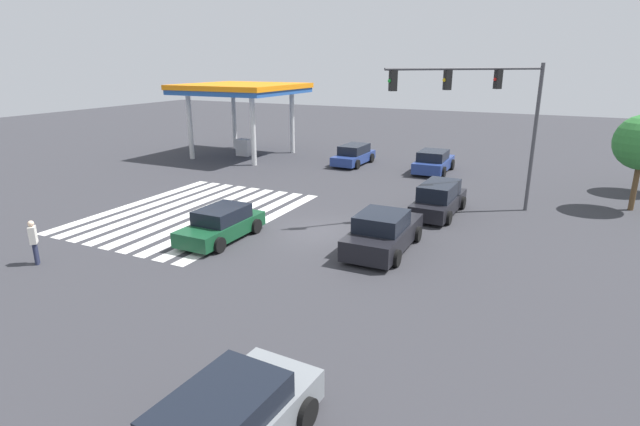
{
  "coord_description": "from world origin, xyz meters",
  "views": [
    {
      "loc": [
        18.39,
        9.02,
        7.18
      ],
      "look_at": [
        0.0,
        0.0,
        0.93
      ],
      "focal_mm": 28.0,
      "sensor_mm": 36.0,
      "label": 1
    }
  ],
  "objects_px": {
    "car_0": "(439,199)",
    "car_4": "(433,162)",
    "car_3": "(222,224)",
    "pedestrian": "(34,240)",
    "car_1": "(383,233)",
    "car_5": "(226,424)",
    "traffic_signal_mast": "(490,104)",
    "car_2": "(354,155)"
  },
  "relations": [
    {
      "from": "car_0",
      "to": "car_4",
      "type": "height_order",
      "value": "car_0"
    },
    {
      "from": "car_3",
      "to": "pedestrian",
      "type": "height_order",
      "value": "pedestrian"
    },
    {
      "from": "car_1",
      "to": "car_4",
      "type": "bearing_deg",
      "value": 6.04
    },
    {
      "from": "car_0",
      "to": "car_1",
      "type": "height_order",
      "value": "car_1"
    },
    {
      "from": "car_5",
      "to": "traffic_signal_mast",
      "type": "bearing_deg",
      "value": -2.33
    },
    {
      "from": "car_0",
      "to": "car_3",
      "type": "distance_m",
      "value": 10.53
    },
    {
      "from": "traffic_signal_mast",
      "to": "car_3",
      "type": "distance_m",
      "value": 13.16
    },
    {
      "from": "car_0",
      "to": "car_5",
      "type": "height_order",
      "value": "car_0"
    },
    {
      "from": "traffic_signal_mast",
      "to": "car_1",
      "type": "distance_m",
      "value": 8.34
    },
    {
      "from": "car_1",
      "to": "pedestrian",
      "type": "relative_size",
      "value": 2.81
    },
    {
      "from": "car_3",
      "to": "car_5",
      "type": "bearing_deg",
      "value": 37.55
    },
    {
      "from": "car_2",
      "to": "car_3",
      "type": "relative_size",
      "value": 1.05
    },
    {
      "from": "car_2",
      "to": "car_3",
      "type": "height_order",
      "value": "car_2"
    },
    {
      "from": "car_2",
      "to": "car_3",
      "type": "bearing_deg",
      "value": 4.76
    },
    {
      "from": "car_0",
      "to": "car_5",
      "type": "bearing_deg",
      "value": -177.8
    },
    {
      "from": "car_2",
      "to": "car_5",
      "type": "relative_size",
      "value": 1.0
    },
    {
      "from": "traffic_signal_mast",
      "to": "car_1",
      "type": "relative_size",
      "value": 1.51
    },
    {
      "from": "car_0",
      "to": "car_3",
      "type": "xyz_separation_m",
      "value": [
        7.57,
        -7.32,
        -0.11
      ]
    },
    {
      "from": "traffic_signal_mast",
      "to": "car_3",
      "type": "xyz_separation_m",
      "value": [
        8.21,
        -9.16,
        -4.67
      ]
    },
    {
      "from": "car_3",
      "to": "car_4",
      "type": "height_order",
      "value": "car_4"
    },
    {
      "from": "car_0",
      "to": "car_1",
      "type": "distance_m",
      "value": 5.85
    },
    {
      "from": "car_0",
      "to": "car_2",
      "type": "relative_size",
      "value": 1.07
    },
    {
      "from": "car_1",
      "to": "car_2",
      "type": "bearing_deg",
      "value": 25.8
    },
    {
      "from": "car_0",
      "to": "car_4",
      "type": "distance_m",
      "value": 9.71
    },
    {
      "from": "car_1",
      "to": "pedestrian",
      "type": "xyz_separation_m",
      "value": [
        7.0,
        -10.96,
        0.22
      ]
    },
    {
      "from": "car_0",
      "to": "car_2",
      "type": "bearing_deg",
      "value": 43.29
    },
    {
      "from": "car_2",
      "to": "pedestrian",
      "type": "bearing_deg",
      "value": -7.5
    },
    {
      "from": "car_4",
      "to": "pedestrian",
      "type": "xyz_separation_m",
      "value": [
        22.16,
        -9.22,
        0.22
      ]
    },
    {
      "from": "car_2",
      "to": "car_5",
      "type": "bearing_deg",
      "value": 18.7
    },
    {
      "from": "car_1",
      "to": "car_3",
      "type": "height_order",
      "value": "car_1"
    },
    {
      "from": "car_4",
      "to": "traffic_signal_mast",
      "type": "bearing_deg",
      "value": -153.69
    },
    {
      "from": "pedestrian",
      "to": "car_3",
      "type": "bearing_deg",
      "value": 5.16
    },
    {
      "from": "car_3",
      "to": "car_5",
      "type": "distance_m",
      "value": 12.27
    },
    {
      "from": "car_1",
      "to": "car_4",
      "type": "xyz_separation_m",
      "value": [
        -15.16,
        -1.74,
        -0.01
      ]
    },
    {
      "from": "car_1",
      "to": "car_4",
      "type": "distance_m",
      "value": 15.26
    },
    {
      "from": "car_5",
      "to": "pedestrian",
      "type": "height_order",
      "value": "pedestrian"
    },
    {
      "from": "car_1",
      "to": "pedestrian",
      "type": "height_order",
      "value": "pedestrian"
    },
    {
      "from": "car_1",
      "to": "car_5",
      "type": "bearing_deg",
      "value": -175.92
    },
    {
      "from": "traffic_signal_mast",
      "to": "car_2",
      "type": "bearing_deg",
      "value": -85.93
    },
    {
      "from": "car_2",
      "to": "traffic_signal_mast",
      "type": "bearing_deg",
      "value": 50.22
    },
    {
      "from": "car_2",
      "to": "car_4",
      "type": "xyz_separation_m",
      "value": [
        0.15,
        5.83,
        0.03
      ]
    },
    {
      "from": "car_4",
      "to": "car_0",
      "type": "bearing_deg",
      "value": -165.16
    }
  ]
}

